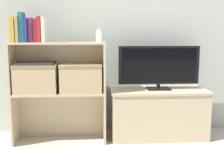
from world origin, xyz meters
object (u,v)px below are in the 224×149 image
(baby_monitor, at_px, (99,36))
(storage_basket_right, at_px, (81,77))
(tv, at_px, (159,66))
(book_ivory, at_px, (44,30))
(book_navy, at_px, (27,30))
(book_maroon, at_px, (36,31))
(laptop, at_px, (36,63))
(book_tan, at_px, (19,29))
(storage_basket_left, at_px, (36,77))
(book_teal, at_px, (22,28))
(book_mustard, at_px, (14,30))
(book_crimson, at_px, (40,30))
(book_plum, at_px, (32,30))
(tv_stand, at_px, (158,113))

(baby_monitor, height_order, storage_basket_right, baby_monitor)
(tv, xyz_separation_m, book_ivory, (-1.06, -0.09, 0.34))
(book_navy, distance_m, storage_basket_right, 0.63)
(book_maroon, height_order, laptop, book_maroon)
(book_navy, relative_size, storage_basket_right, 0.54)
(book_tan, distance_m, laptop, 0.33)
(storage_basket_right, xyz_separation_m, laptop, (-0.41, -0.00, 0.13))
(tv, relative_size, storage_basket_left, 2.03)
(book_teal, relative_size, laptop, 0.77)
(book_teal, height_order, book_navy, book_teal)
(baby_monitor, xyz_separation_m, storage_basket_left, (-0.57, -0.01, -0.37))
(book_maroon, xyz_separation_m, storage_basket_right, (0.39, 0.01, -0.42))
(book_navy, height_order, laptop, book_navy)
(storage_basket_left, distance_m, storage_basket_right, 0.41)
(book_mustard, relative_size, book_navy, 1.07)
(book_navy, relative_size, book_crimson, 0.92)
(tv, distance_m, book_maroon, 1.18)
(book_plum, relative_size, book_ivory, 0.95)
(book_tan, xyz_separation_m, laptop, (0.13, 0.01, -0.30))
(tv_stand, xyz_separation_m, book_ivory, (-1.06, -0.09, 0.81))
(book_plum, xyz_separation_m, storage_basket_right, (0.43, 0.01, -0.42))
(baby_monitor, xyz_separation_m, laptop, (-0.57, -0.01, -0.24))
(book_teal, bearing_deg, book_plum, 0.00)
(book_mustard, bearing_deg, baby_monitor, 2.01)
(laptop, bearing_deg, book_tan, -175.26)
(book_navy, height_order, book_plum, book_plum)
(book_plum, bearing_deg, laptop, 27.95)
(book_mustard, bearing_deg, book_crimson, 0.00)
(book_mustard, height_order, book_ivory, book_ivory)
(book_ivory, height_order, storage_basket_left, book_ivory)
(storage_basket_left, bearing_deg, book_tan, -175.26)
(book_maroon, relative_size, baby_monitor, 1.43)
(book_navy, xyz_separation_m, storage_basket_left, (0.06, 0.01, -0.42))
(book_mustard, relative_size, book_maroon, 1.10)
(book_navy, relative_size, storage_basket_left, 0.54)
(book_crimson, distance_m, book_ivory, 0.04)
(book_crimson, xyz_separation_m, storage_basket_left, (-0.05, 0.01, -0.43))
(book_tan, height_order, storage_basket_right, book_tan)
(tv_stand, height_order, book_maroon, book_maroon)
(book_maroon, bearing_deg, book_teal, 180.00)
(storage_basket_left, relative_size, laptop, 1.15)
(book_teal, xyz_separation_m, laptop, (0.10, 0.01, -0.32))
(book_mustard, height_order, storage_basket_right, book_mustard)
(book_mustard, distance_m, book_tan, 0.04)
(book_tan, bearing_deg, tv, 4.02)
(storage_basket_right, bearing_deg, storage_basket_left, 180.00)
(storage_basket_left, height_order, laptop, laptop)
(book_teal, xyz_separation_m, storage_basket_right, (0.51, 0.01, -0.45))
(book_ivory, bearing_deg, tv_stand, 4.95)
(tv_stand, bearing_deg, laptop, -175.99)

